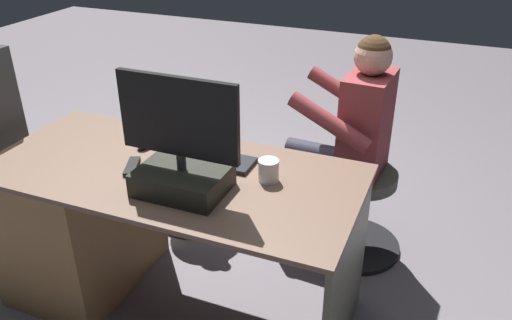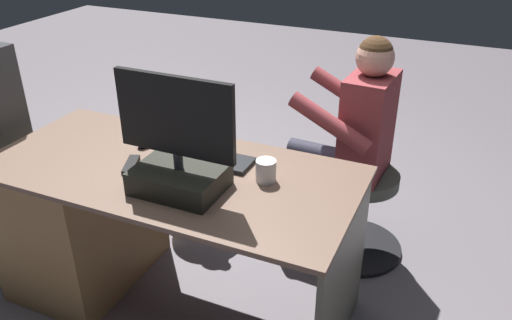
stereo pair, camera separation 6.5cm
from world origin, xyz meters
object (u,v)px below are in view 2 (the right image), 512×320
object	(u,v)px
desk	(98,214)
teddy_bear	(194,118)
keyboard	(205,157)
cup	(266,171)
computer_mouse	(145,142)
person	(346,133)
tv_remote	(131,165)
office_chair_teddy	(196,176)
visitor_chair	(358,209)
monitor	(178,158)

from	to	relation	value
desk	teddy_bear	size ratio (longest dim) A/B	4.42
keyboard	cup	xyz separation A→B (m)	(-0.31, 0.06, 0.04)
keyboard	computer_mouse	xyz separation A→B (m)	(0.31, -0.01, 0.01)
cup	person	world-z (taller)	person
cup	tv_remote	world-z (taller)	cup
desk	tv_remote	xyz separation A→B (m)	(-0.27, 0.05, 0.35)
desk	cup	bearing A→B (deg)	-175.08
computer_mouse	office_chair_teddy	bearing A→B (deg)	-82.41
cup	tv_remote	size ratio (longest dim) A/B	0.60
visitor_chair	office_chair_teddy	bearing A→B (deg)	3.77
monitor	teddy_bear	xyz separation A→B (m)	(0.41, -0.81, -0.22)
keyboard	monitor	bearing A→B (deg)	97.08
monitor	visitor_chair	bearing A→B (deg)	-121.70
visitor_chair	person	world-z (taller)	person
computer_mouse	visitor_chair	xyz separation A→B (m)	(-0.87, -0.60, -0.48)
cup	keyboard	bearing A→B (deg)	-11.39
monitor	keyboard	bearing A→B (deg)	-82.92
office_chair_teddy	tv_remote	bearing A→B (deg)	100.10
visitor_chair	monitor	bearing A→B (deg)	58.30
desk	computer_mouse	world-z (taller)	computer_mouse
desk	computer_mouse	xyz separation A→B (m)	(-0.21, -0.14, 0.36)
desk	cup	xyz separation A→B (m)	(-0.83, -0.07, 0.39)
desk	teddy_bear	world-z (taller)	teddy_bear
monitor	teddy_bear	distance (m)	0.93
cup	computer_mouse	bearing A→B (deg)	-6.26
monitor	visitor_chair	distance (m)	1.17
cup	person	bearing A→B (deg)	-103.08
tv_remote	monitor	bearing A→B (deg)	143.25
computer_mouse	cup	distance (m)	0.62
monitor	person	bearing A→B (deg)	-116.81
tv_remote	teddy_bear	world-z (taller)	teddy_bear
cup	tv_remote	xyz separation A→B (m)	(0.56, 0.12, -0.04)
computer_mouse	person	distance (m)	0.97
visitor_chair	computer_mouse	bearing A→B (deg)	34.47
tv_remote	office_chair_teddy	bearing A→B (deg)	-102.49
keyboard	person	world-z (taller)	person
visitor_chair	person	xyz separation A→B (m)	(0.10, 0.01, 0.42)
computer_mouse	visitor_chair	bearing A→B (deg)	-145.53
keyboard	desk	bearing A→B (deg)	14.36
cup	office_chair_teddy	distance (m)	1.04
desk	tv_remote	world-z (taller)	tv_remote
desk	office_chair_teddy	xyz separation A→B (m)	(-0.14, -0.68, -0.11)
tv_remote	office_chair_teddy	distance (m)	0.87
monitor	desk	bearing A→B (deg)	-12.34
office_chair_teddy	cup	bearing A→B (deg)	138.80
monitor	tv_remote	world-z (taller)	monitor
teddy_bear	monitor	bearing A→B (deg)	117.02
computer_mouse	visitor_chair	size ratio (longest dim) A/B	0.19
monitor	computer_mouse	xyz separation A→B (m)	(0.34, -0.26, -0.12)
desk	tv_remote	size ratio (longest dim) A/B	10.51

